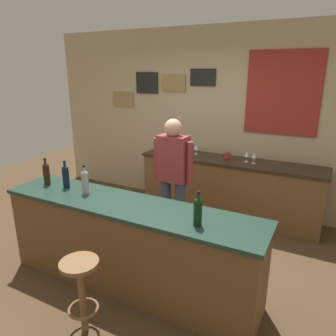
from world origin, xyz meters
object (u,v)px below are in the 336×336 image
(wine_bottle_c, at_px, (85,181))
(wine_glass_d, at_px, (254,156))
(bartender, at_px, (173,175))
(coffee_mug, at_px, (227,155))
(bar_stool, at_px, (81,285))
(wine_bottle_d, at_px, (198,210))
(wine_glass_b, at_px, (196,147))
(wine_glass_a, at_px, (164,145))
(wine_bottle_b, at_px, (66,176))
(wine_glass_c, at_px, (247,154))
(wine_bottle_a, at_px, (46,173))

(wine_bottle_c, height_order, wine_glass_d, wine_bottle_c)
(bartender, relative_size, coffee_mug, 12.96)
(wine_bottle_c, distance_m, coffee_mug, 2.25)
(coffee_mug, bearing_deg, wine_glass_d, -9.02)
(bar_stool, relative_size, wine_bottle_d, 2.22)
(bartender, height_order, bar_stool, bartender)
(wine_bottle_c, height_order, wine_glass_b, wine_bottle_c)
(wine_glass_a, bearing_deg, wine_bottle_c, -86.24)
(wine_bottle_b, relative_size, wine_bottle_c, 1.00)
(wine_bottle_b, distance_m, wine_glass_b, 2.17)
(wine_bottle_c, xyz_separation_m, wine_bottle_d, (1.32, -0.12, 0.00))
(wine_bottle_c, xyz_separation_m, wine_glass_b, (0.37, 2.10, -0.05))
(wine_glass_a, distance_m, wine_glass_d, 1.41)
(bar_stool, xyz_separation_m, wine_glass_c, (0.63, 2.75, 0.55))
(bar_stool, xyz_separation_m, wine_bottle_c, (-0.54, 0.72, 0.60))
(wine_glass_d, distance_m, coffee_mug, 0.42)
(wine_bottle_c, distance_m, wine_glass_c, 2.34)
(wine_bottle_d, distance_m, wine_glass_c, 2.15)
(bar_stool, distance_m, wine_bottle_a, 1.46)
(wine_bottle_a, relative_size, wine_glass_a, 1.97)
(bartender, distance_m, wine_glass_b, 1.19)
(wine_bottle_a, distance_m, wine_glass_b, 2.29)
(bar_stool, bearing_deg, wine_bottle_b, 138.36)
(bar_stool, bearing_deg, wine_bottle_d, 37.54)
(wine_glass_a, bearing_deg, bartender, -56.88)
(wine_bottle_b, xyz_separation_m, wine_glass_d, (1.59, 1.97, -0.05))
(bartender, distance_m, wine_glass_c, 1.26)
(wine_bottle_a, xyz_separation_m, wine_bottle_c, (0.57, -0.01, 0.00))
(bar_stool, relative_size, wine_bottle_a, 2.22)
(wine_bottle_a, relative_size, wine_glass_d, 1.97)
(wine_bottle_d, height_order, wine_glass_a, wine_bottle_d)
(wine_bottle_b, relative_size, wine_bottle_d, 1.00)
(wine_glass_b, xyz_separation_m, wine_glass_d, (0.92, -0.09, 0.00))
(bartender, bearing_deg, wine_glass_d, 55.89)
(wine_glass_d, bearing_deg, bar_stool, -105.26)
(wine_glass_d, bearing_deg, wine_bottle_d, -89.09)
(wine_bottle_c, bearing_deg, wine_bottle_b, 173.61)
(wine_bottle_a, height_order, wine_bottle_d, same)
(wine_bottle_c, bearing_deg, wine_glass_b, 80.09)
(wine_glass_c, xyz_separation_m, coffee_mug, (-0.30, 0.04, -0.06))
(bartender, distance_m, wine_glass_d, 1.30)
(wine_glass_a, height_order, coffee_mug, wine_glass_a)
(wine_bottle_d, xyz_separation_m, wine_glass_a, (-1.45, 2.10, -0.05))
(wine_glass_c, bearing_deg, coffee_mug, 172.03)
(bartender, height_order, wine_bottle_c, bartender)
(wine_glass_b, height_order, wine_glass_c, same)
(wine_bottle_d, distance_m, wine_glass_d, 2.13)
(bartender, xyz_separation_m, wine_glass_c, (0.62, 1.10, 0.07))
(bartender, xyz_separation_m, coffee_mug, (0.32, 1.14, 0.01))
(wine_glass_b, bearing_deg, wine_bottle_a, -114.16)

